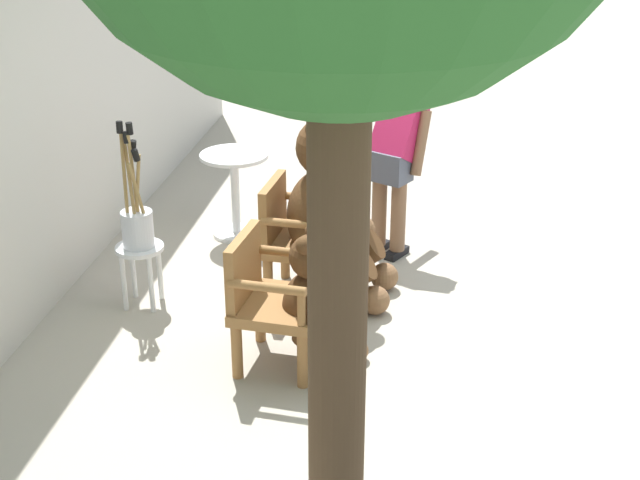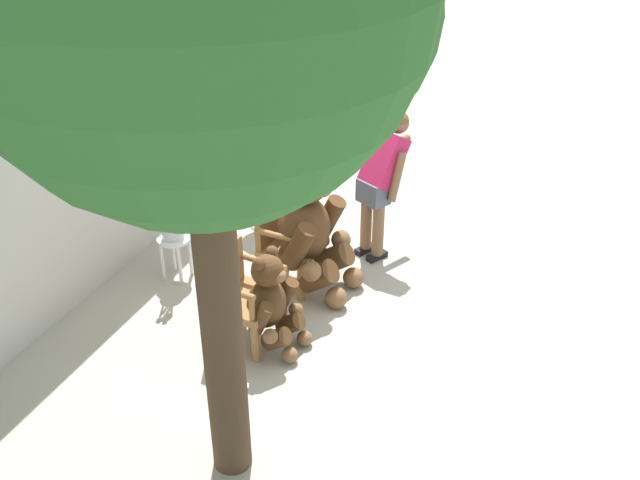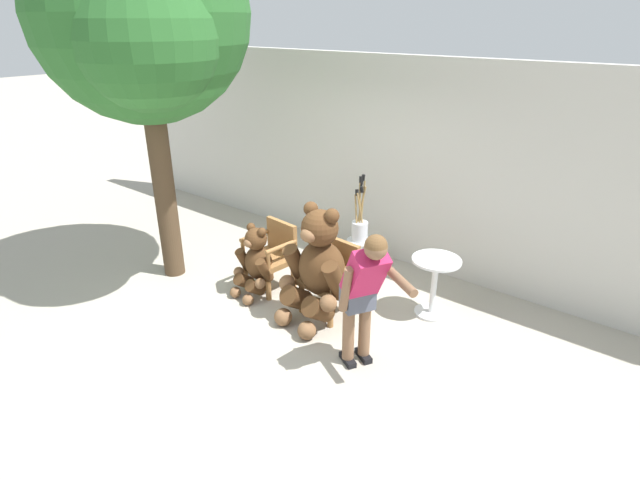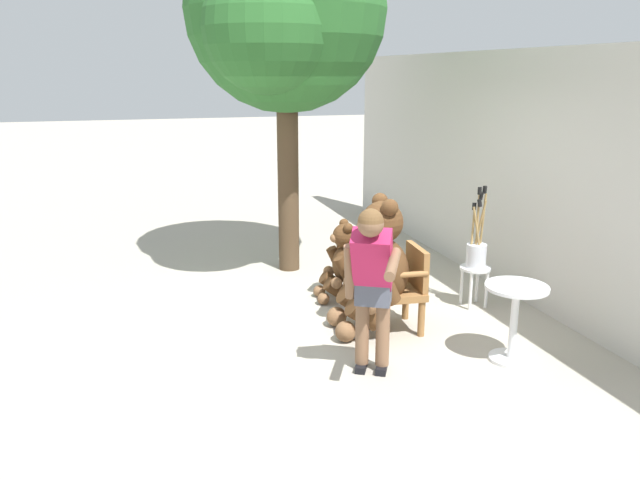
{
  "view_description": "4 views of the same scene",
  "coord_description": "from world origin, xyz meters",
  "px_view_note": "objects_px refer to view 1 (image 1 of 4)",
  "views": [
    {
      "loc": [
        -5.27,
        -0.38,
        3.04
      ],
      "look_at": [
        0.07,
        0.4,
        0.62
      ],
      "focal_mm": 50.0,
      "sensor_mm": 36.0,
      "label": 1
    },
    {
      "loc": [
        -4.91,
        -1.86,
        3.91
      ],
      "look_at": [
        0.06,
        0.12,
        0.81
      ],
      "focal_mm": 40.0,
      "sensor_mm": 36.0,
      "label": 2
    },
    {
      "loc": [
        3.59,
        -3.46,
        3.22
      ],
      "look_at": [
        0.36,
        0.57,
        0.91
      ],
      "focal_mm": 28.0,
      "sensor_mm": 36.0,
      "label": 3
    },
    {
      "loc": [
        5.94,
        -1.89,
        2.56
      ],
      "look_at": [
        -0.3,
        0.02,
        0.78
      ],
      "focal_mm": 35.0,
      "sensor_mm": 36.0,
      "label": 4
    }
  ],
  "objects_px": {
    "teddy_bear_large": "(331,209)",
    "person_visitor": "(399,142)",
    "white_stool": "(140,260)",
    "brush_bucket": "(137,220)",
    "teddy_bear_small": "(316,302)",
    "round_side_table": "(235,185)",
    "wooden_chair_left": "(270,297)",
    "wooden_chair_right": "(296,235)"
  },
  "relations": [
    {
      "from": "teddy_bear_small",
      "to": "brush_bucket",
      "type": "distance_m",
      "value": 1.5
    },
    {
      "from": "wooden_chair_left",
      "to": "round_side_table",
      "type": "height_order",
      "value": "wooden_chair_left"
    },
    {
      "from": "wooden_chair_left",
      "to": "person_visitor",
      "type": "relative_size",
      "value": 0.56
    },
    {
      "from": "wooden_chair_right",
      "to": "person_visitor",
      "type": "relative_size",
      "value": 0.56
    },
    {
      "from": "person_visitor",
      "to": "brush_bucket",
      "type": "height_order",
      "value": "person_visitor"
    },
    {
      "from": "wooden_chair_left",
      "to": "wooden_chair_right",
      "type": "distance_m",
      "value": 0.96
    },
    {
      "from": "teddy_bear_small",
      "to": "person_visitor",
      "type": "xyz_separation_m",
      "value": [
        1.85,
        -0.38,
        0.45
      ]
    },
    {
      "from": "person_visitor",
      "to": "brush_bucket",
      "type": "relative_size",
      "value": 1.69
    },
    {
      "from": "teddy_bear_small",
      "to": "round_side_table",
      "type": "relative_size",
      "value": 1.29
    },
    {
      "from": "teddy_bear_small",
      "to": "person_visitor",
      "type": "bearing_deg",
      "value": -11.45
    },
    {
      "from": "white_stool",
      "to": "brush_bucket",
      "type": "height_order",
      "value": "brush_bucket"
    },
    {
      "from": "teddy_bear_large",
      "to": "person_visitor",
      "type": "relative_size",
      "value": 0.91
    },
    {
      "from": "round_side_table",
      "to": "brush_bucket",
      "type": "bearing_deg",
      "value": 163.99
    },
    {
      "from": "wooden_chair_left",
      "to": "white_stool",
      "type": "relative_size",
      "value": 1.87
    },
    {
      "from": "person_visitor",
      "to": "white_stool",
      "type": "height_order",
      "value": "person_visitor"
    },
    {
      "from": "teddy_bear_small",
      "to": "brush_bucket",
      "type": "relative_size",
      "value": 1.03
    },
    {
      "from": "white_stool",
      "to": "brush_bucket",
      "type": "xyz_separation_m",
      "value": [
        -0.0,
        0.0,
        0.3
      ]
    },
    {
      "from": "wooden_chair_right",
      "to": "round_side_table",
      "type": "xyz_separation_m",
      "value": [
        0.98,
        0.68,
        -0.01
      ]
    },
    {
      "from": "wooden_chair_left",
      "to": "teddy_bear_large",
      "type": "relative_size",
      "value": 0.62
    },
    {
      "from": "teddy_bear_large",
      "to": "wooden_chair_right",
      "type": "bearing_deg",
      "value": 87.39
    },
    {
      "from": "teddy_bear_large",
      "to": "round_side_table",
      "type": "distance_m",
      "value": 1.38
    },
    {
      "from": "teddy_bear_small",
      "to": "round_side_table",
      "type": "distance_m",
      "value": 2.17
    },
    {
      "from": "person_visitor",
      "to": "brush_bucket",
      "type": "bearing_deg",
      "value": 125.34
    },
    {
      "from": "wooden_chair_left",
      "to": "brush_bucket",
      "type": "bearing_deg",
      "value": 59.61
    },
    {
      "from": "teddy_bear_small",
      "to": "white_stool",
      "type": "xyz_separation_m",
      "value": [
        0.63,
        1.35,
        -0.1
      ]
    },
    {
      "from": "wooden_chair_right",
      "to": "round_side_table",
      "type": "height_order",
      "value": "wooden_chair_right"
    },
    {
      "from": "wooden_chair_right",
      "to": "person_visitor",
      "type": "xyz_separation_m",
      "value": [
        0.88,
        -0.67,
        0.45
      ]
    },
    {
      "from": "wooden_chair_left",
      "to": "round_side_table",
      "type": "distance_m",
      "value": 2.05
    },
    {
      "from": "wooden_chair_right",
      "to": "teddy_bear_large",
      "type": "relative_size",
      "value": 0.62
    },
    {
      "from": "person_visitor",
      "to": "brush_bucket",
      "type": "xyz_separation_m",
      "value": [
        -1.22,
        1.72,
        -0.25
      ]
    },
    {
      "from": "teddy_bear_large",
      "to": "person_visitor",
      "type": "xyz_separation_m",
      "value": [
        0.89,
        -0.41,
        0.23
      ]
    },
    {
      "from": "brush_bucket",
      "to": "wooden_chair_right",
      "type": "bearing_deg",
      "value": -72.22
    },
    {
      "from": "wooden_chair_right",
      "to": "teddy_bear_large",
      "type": "height_order",
      "value": "teddy_bear_large"
    },
    {
      "from": "teddy_bear_large",
      "to": "white_stool",
      "type": "distance_m",
      "value": 1.39
    },
    {
      "from": "white_stool",
      "to": "brush_bucket",
      "type": "distance_m",
      "value": 0.3
    },
    {
      "from": "white_stool",
      "to": "round_side_table",
      "type": "xyz_separation_m",
      "value": [
        1.31,
        -0.38,
        0.09
      ]
    },
    {
      "from": "teddy_bear_large",
      "to": "teddy_bear_small",
      "type": "relative_size",
      "value": 1.5
    },
    {
      "from": "wooden_chair_right",
      "to": "person_visitor",
      "type": "distance_m",
      "value": 1.19
    },
    {
      "from": "teddy_bear_large",
      "to": "round_side_table",
      "type": "xyz_separation_m",
      "value": [
        0.99,
        0.93,
        -0.23
      ]
    },
    {
      "from": "brush_bucket",
      "to": "round_side_table",
      "type": "relative_size",
      "value": 1.26
    },
    {
      "from": "person_visitor",
      "to": "round_side_table",
      "type": "height_order",
      "value": "person_visitor"
    },
    {
      "from": "teddy_bear_large",
      "to": "white_stool",
      "type": "height_order",
      "value": "teddy_bear_large"
    }
  ]
}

